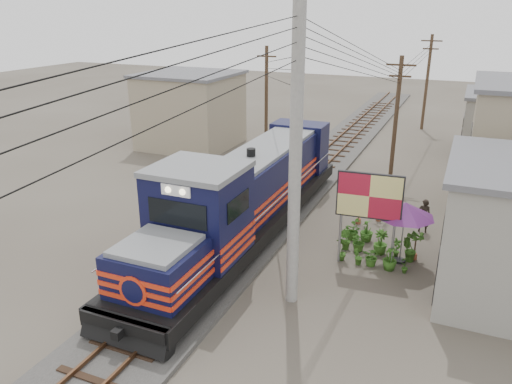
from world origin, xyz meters
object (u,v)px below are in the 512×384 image
at_px(billboard, 369,198).
at_px(vendor, 424,216).
at_px(locomotive, 245,198).
at_px(market_umbrella, 405,210).

height_order(billboard, vendor, billboard).
relative_size(locomotive, vendor, 10.99).
bearing_deg(billboard, vendor, 62.64).
bearing_deg(locomotive, billboard, -5.27).
distance_m(market_umbrella, vendor, 3.63).
distance_m(locomotive, market_umbrella, 6.53).
bearing_deg(locomotive, market_umbrella, 3.00).
bearing_deg(vendor, market_umbrella, 77.71).
height_order(locomotive, billboard, locomotive).
xyz_separation_m(locomotive, billboard, (5.28, -0.49, 0.96)).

